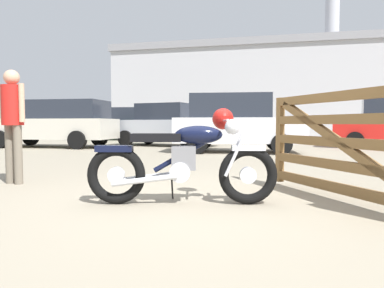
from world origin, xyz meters
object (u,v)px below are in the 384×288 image
(vintage_motorcycle, at_px, (187,159))
(white_estate_far, at_px, (166,125))
(red_hatchback_near, at_px, (54,122))
(dark_sedan_left, at_px, (236,123))
(timber_gate, at_px, (362,141))
(blue_hatchback_right, at_px, (115,123))
(bystander, at_px, (13,114))

(vintage_motorcycle, relative_size, white_estate_far, 0.46)
(vintage_motorcycle, height_order, red_hatchback_near, red_hatchback_near)
(vintage_motorcycle, distance_m, dark_sedan_left, 7.24)
(dark_sedan_left, bearing_deg, red_hatchback_near, 167.60)
(red_hatchback_near, relative_size, dark_sedan_left, 1.18)
(timber_gate, xyz_separation_m, red_hatchback_near, (-9.38, 7.24, 0.24))
(vintage_motorcycle, xyz_separation_m, blue_hatchback_right, (-8.37, 13.68, 0.45))
(timber_gate, distance_m, blue_hatchback_right, 16.78)
(timber_gate, bearing_deg, red_hatchback_near, 15.55)
(bystander, relative_size, red_hatchback_near, 0.34)
(bystander, relative_size, blue_hatchback_right, 0.34)
(white_estate_far, distance_m, dark_sedan_left, 3.94)
(bystander, bearing_deg, blue_hatchback_right, 30.54)
(bystander, height_order, white_estate_far, white_estate_far)
(white_estate_far, distance_m, blue_hatchback_right, 6.16)
(timber_gate, distance_m, dark_sedan_left, 7.28)
(timber_gate, height_order, dark_sedan_left, dark_sedan_left)
(timber_gate, bearing_deg, vintage_motorcycle, 63.98)
(white_estate_far, height_order, dark_sedan_left, dark_sedan_left)
(bystander, bearing_deg, dark_sedan_left, -10.31)
(vintage_motorcycle, xyz_separation_m, red_hatchback_near, (-7.57, 7.58, 0.45))
(blue_hatchback_right, bearing_deg, dark_sedan_left, 134.49)
(red_hatchback_near, height_order, dark_sedan_left, dark_sedan_left)
(white_estate_far, xyz_separation_m, red_hatchback_near, (-3.75, -1.94, 0.10))
(vintage_motorcycle, distance_m, timber_gate, 1.85)
(white_estate_far, relative_size, blue_hatchback_right, 0.91)
(vintage_motorcycle, distance_m, bystander, 2.91)
(blue_hatchback_right, distance_m, dark_sedan_left, 10.08)
(bystander, distance_m, dark_sedan_left, 7.02)
(timber_gate, xyz_separation_m, blue_hatchback_right, (-10.18, 13.34, 0.24))
(vintage_motorcycle, relative_size, bystander, 1.22)
(timber_gate, bearing_deg, bystander, 51.05)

